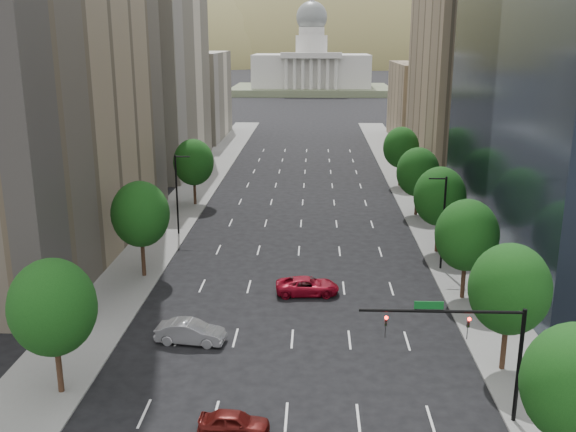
# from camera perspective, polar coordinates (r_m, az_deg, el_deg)

# --- Properties ---
(sidewalk_left) EXTENTS (6.00, 200.00, 0.15)m
(sidewalk_left) POSITION_cam_1_polar(r_m,az_deg,el_deg) (68.41, -12.13, -2.79)
(sidewalk_left) COLOR slate
(sidewalk_left) RESTS_ON ground
(sidewalk_right) EXTENTS (6.00, 200.00, 0.15)m
(sidewalk_right) POSITION_cam_1_polar(r_m,az_deg,el_deg) (67.75, 14.22, -3.11)
(sidewalk_right) COLOR slate
(sidewalk_right) RESTS_ON ground
(midrise_cream_left) EXTENTS (14.00, 30.00, 35.00)m
(midrise_cream_left) POSITION_cam_1_polar(r_m,az_deg,el_deg) (109.10, -12.01, 13.33)
(midrise_cream_left) COLOR beige
(midrise_cream_left) RESTS_ON ground
(filler_left) EXTENTS (14.00, 26.00, 18.00)m
(filler_left) POSITION_cam_1_polar(r_m,az_deg,el_deg) (141.81, -8.55, 10.51)
(filler_left) COLOR beige
(filler_left) RESTS_ON ground
(parking_tan_right) EXTENTS (14.00, 30.00, 30.00)m
(parking_tan_right) POSITION_cam_1_polar(r_m,az_deg,el_deg) (105.64, 15.56, 11.68)
(parking_tan_right) COLOR #8C7759
(parking_tan_right) RESTS_ON ground
(filler_right) EXTENTS (14.00, 26.00, 16.00)m
(filler_right) POSITION_cam_1_polar(r_m,az_deg,el_deg) (138.45, 12.31, 9.79)
(filler_right) COLOR #8C7759
(filler_right) RESTS_ON ground
(tree_right_0) EXTENTS (5.20, 5.20, 8.39)m
(tree_right_0) POSITION_cam_1_polar(r_m,az_deg,el_deg) (34.40, 24.14, -13.42)
(tree_right_0) COLOR #382316
(tree_right_0) RESTS_ON ground
(tree_right_1) EXTENTS (5.20, 5.20, 8.75)m
(tree_right_1) POSITION_cam_1_polar(r_m,az_deg,el_deg) (43.64, 19.01, -6.14)
(tree_right_1) COLOR #382316
(tree_right_1) RESTS_ON ground
(tree_right_2) EXTENTS (5.20, 5.20, 8.61)m
(tree_right_2) POSITION_cam_1_polar(r_m,az_deg,el_deg) (54.62, 15.54, -1.65)
(tree_right_2) COLOR #382316
(tree_right_2) RESTS_ON ground
(tree_right_3) EXTENTS (5.20, 5.20, 8.89)m
(tree_right_3) POSITION_cam_1_polar(r_m,az_deg,el_deg) (65.86, 13.28, 1.69)
(tree_right_3) COLOR #382316
(tree_right_3) RESTS_ON ground
(tree_right_4) EXTENTS (5.20, 5.20, 8.46)m
(tree_right_4) POSITION_cam_1_polar(r_m,az_deg,el_deg) (79.40, 11.42, 3.83)
(tree_right_4) COLOR #382316
(tree_right_4) RESTS_ON ground
(tree_right_5) EXTENTS (5.20, 5.20, 8.75)m
(tree_right_5) POSITION_cam_1_polar(r_m,az_deg,el_deg) (94.91, 9.97, 5.98)
(tree_right_5) COLOR #382316
(tree_right_5) RESTS_ON ground
(tree_left_0) EXTENTS (5.20, 5.20, 8.75)m
(tree_left_0) POSITION_cam_1_polar(r_m,az_deg,el_deg) (41.12, -20.10, -7.60)
(tree_left_0) COLOR #382316
(tree_left_0) RESTS_ON ground
(tree_left_1) EXTENTS (5.20, 5.20, 8.97)m
(tree_left_1) POSITION_cam_1_polar(r_m,az_deg,el_deg) (58.95, -12.93, 0.16)
(tree_left_1) COLOR #382316
(tree_left_1) RESTS_ON ground
(tree_left_2) EXTENTS (5.20, 5.20, 8.68)m
(tree_left_2) POSITION_cam_1_polar(r_m,az_deg,el_deg) (83.72, -8.35, 4.73)
(tree_left_2) COLOR #382316
(tree_left_2) RESTS_ON ground
(streetlight_rn) EXTENTS (1.70, 0.20, 9.00)m
(streetlight_rn) POSITION_cam_1_polar(r_m,az_deg,el_deg) (61.27, 13.54, -0.38)
(streetlight_rn) COLOR black
(streetlight_rn) RESTS_ON ground
(streetlight_ln) EXTENTS (1.70, 0.20, 9.00)m
(streetlight_ln) POSITION_cam_1_polar(r_m,az_deg,el_deg) (71.32, -9.77, 2.08)
(streetlight_ln) COLOR black
(streetlight_ln) RESTS_ON ground
(traffic_signal) EXTENTS (9.12, 0.40, 7.38)m
(traffic_signal) POSITION_cam_1_polar(r_m,az_deg,el_deg) (37.65, 16.34, -10.41)
(traffic_signal) COLOR black
(traffic_signal) RESTS_ON ground
(capitol) EXTENTS (60.00, 40.00, 35.20)m
(capitol) POSITION_cam_1_polar(r_m,az_deg,el_deg) (252.81, 2.07, 12.76)
(capitol) COLOR #596647
(capitol) RESTS_ON ground
(foothills) EXTENTS (720.00, 413.00, 263.00)m
(foothills) POSITION_cam_1_polar(r_m,az_deg,el_deg) (605.98, 5.56, 9.99)
(foothills) COLOR brown
(foothills) RESTS_ON ground
(car_maroon) EXTENTS (4.05, 1.81, 1.35)m
(car_maroon) POSITION_cam_1_polar(r_m,az_deg,el_deg) (37.54, -4.79, -17.76)
(car_maroon) COLOR #54100E
(car_maroon) RESTS_ON ground
(car_silver) EXTENTS (5.15, 2.30, 1.64)m
(car_silver) POSITION_cam_1_polar(r_m,az_deg,el_deg) (47.46, -8.62, -10.12)
(car_silver) COLOR gray
(car_silver) RESTS_ON ground
(car_red_far) EXTENTS (5.54, 2.85, 1.49)m
(car_red_far) POSITION_cam_1_polar(r_m,az_deg,el_deg) (55.24, 1.73, -6.21)
(car_red_far) COLOR maroon
(car_red_far) RESTS_ON ground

